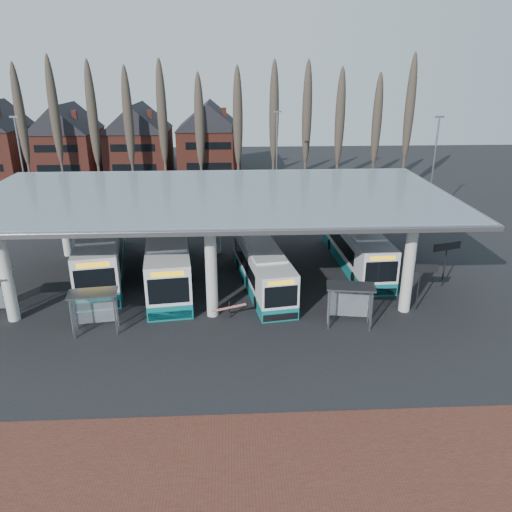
{
  "coord_description": "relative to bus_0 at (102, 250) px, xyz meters",
  "views": [
    {
      "loc": [
        1.27,
        -25.07,
        14.46
      ],
      "look_at": [
        2.91,
        7.0,
        2.11
      ],
      "focal_mm": 35.0,
      "sensor_mm": 36.0,
      "label": 1
    }
  ],
  "objects": [
    {
      "name": "lamp_post_b",
      "position": [
        14.3,
        16.08,
        3.61
      ],
      "size": [
        0.8,
        0.16,
        10.17
      ],
      "color": "slate",
      "rests_on": "ground"
    },
    {
      "name": "shelter_1",
      "position": [
        1.65,
        -9.04,
        0.11
      ],
      "size": [
        2.87,
        1.71,
        2.52
      ],
      "rotation": [
        0.0,
        0.0,
        0.13
      ],
      "color": "gray",
      "rests_on": "ground"
    },
    {
      "name": "bus_2",
      "position": [
        11.56,
        -3.13,
        -0.3
      ],
      "size": [
        3.94,
        11.05,
        3.01
      ],
      "rotation": [
        0.0,
        0.0,
        0.15
      ],
      "color": "silver",
      "rests_on": "ground"
    },
    {
      "name": "info_sign_0",
      "position": [
        21.07,
        -7.4,
        0.89
      ],
      "size": [
        2.09,
        0.29,
        3.11
      ],
      "rotation": [
        0.0,
        0.0,
        -0.09
      ],
      "color": "black",
      "rests_on": "ground"
    },
    {
      "name": "lamp_post_c",
      "position": [
        28.3,
        10.08,
        3.61
      ],
      "size": [
        0.8,
        0.16,
        10.17
      ],
      "color": "slate",
      "rests_on": "ground"
    },
    {
      "name": "info_sign_1",
      "position": [
        24.14,
        -3.95,
        1.0
      ],
      "size": [
        2.11,
        0.8,
        3.25
      ],
      "rotation": [
        0.0,
        0.0,
        0.32
      ],
      "color": "black",
      "rests_on": "ground"
    },
    {
      "name": "lamp_post_a",
      "position": [
        -9.7,
        12.08,
        3.61
      ],
      "size": [
        0.8,
        0.16,
        10.17
      ],
      "color": "slate",
      "rests_on": "ground"
    },
    {
      "name": "shelter_2",
      "position": [
        16.39,
        -9.01,
        0.15
      ],
      "size": [
        2.95,
        1.81,
        2.57
      ],
      "rotation": [
        0.0,
        0.0,
        -0.16
      ],
      "color": "gray",
      "rests_on": "ground"
    },
    {
      "name": "ground",
      "position": [
        8.3,
        -9.92,
        -1.72
      ],
      "size": [
        140.0,
        140.0,
        0.0
      ],
      "primitive_type": "plane",
      "color": "black",
      "rests_on": "ground"
    },
    {
      "name": "bus_3",
      "position": [
        19.03,
        0.45,
        -0.21
      ],
      "size": [
        3.01,
        11.68,
        3.22
      ],
      "rotation": [
        0.0,
        0.0,
        0.05
      ],
      "color": "silver",
      "rests_on": "ground"
    },
    {
      "name": "poplar_row",
      "position": [
        8.3,
        23.08,
        7.05
      ],
      "size": [
        45.1,
        1.1,
        14.5
      ],
      "color": "#473D33",
      "rests_on": "ground"
    },
    {
      "name": "bus_0",
      "position": [
        0.0,
        0.0,
        0.0
      ],
      "size": [
        4.99,
        13.43,
        3.65
      ],
      "rotation": [
        0.0,
        0.0,
        0.17
      ],
      "color": "silver",
      "rests_on": "ground"
    },
    {
      "name": "station_canopy",
      "position": [
        8.3,
        -1.92,
        3.96
      ],
      "size": [
        32.0,
        16.0,
        6.34
      ],
      "color": "silver",
      "rests_on": "ground"
    },
    {
      "name": "bus_1",
      "position": [
        4.99,
        -1.6,
        -0.03
      ],
      "size": [
        4.3,
        13.17,
        3.59
      ],
      "rotation": [
        0.0,
        0.0,
        0.12
      ],
      "color": "silver",
      "rests_on": "ground"
    },
    {
      "name": "townhouse_row",
      "position": [
        -7.45,
        34.08,
        4.22
      ],
      "size": [
        36.8,
        10.3,
        12.25
      ],
      "color": "maroon",
      "rests_on": "ground"
    },
    {
      "name": "barrier",
      "position": [
        9.33,
        -8.25,
        -0.87
      ],
      "size": [
        2.06,
        1.01,
        1.1
      ],
      "rotation": [
        0.0,
        0.0,
        0.4
      ],
      "color": "black",
      "rests_on": "ground"
    },
    {
      "name": "brick_strip",
      "position": [
        8.3,
        -21.92,
        -1.71
      ],
      "size": [
        70.0,
        10.0,
        0.03
      ],
      "primitive_type": "cube",
      "color": "brown",
      "rests_on": "ground"
    }
  ]
}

